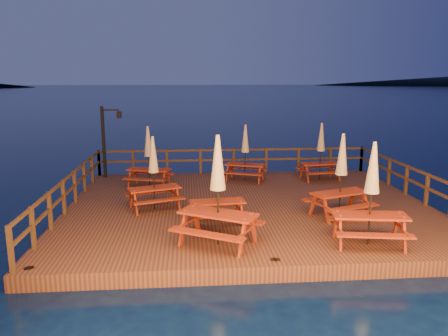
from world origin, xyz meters
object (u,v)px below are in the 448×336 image
at_px(picnic_table_2, 149,156).
at_px(picnic_table_1, 218,189).
at_px(lamp_post, 107,135).
at_px(picnic_table_0, 217,184).

bearing_deg(picnic_table_2, picnic_table_1, -55.00).
bearing_deg(picnic_table_1, lamp_post, 146.95).
relative_size(picnic_table_1, picnic_table_2, 1.19).
xyz_separation_m(lamp_post, picnic_table_2, (1.87, -1.89, -0.57)).
xyz_separation_m(picnic_table_0, picnic_table_1, (-0.09, -1.62, 0.28)).
height_order(picnic_table_0, picnic_table_1, picnic_table_1).
xyz_separation_m(lamp_post, picnic_table_1, (4.12, -8.09, -0.33)).
distance_m(lamp_post, picnic_table_0, 7.74).
bearing_deg(picnic_table_0, picnic_table_1, -99.06).
relative_size(lamp_post, picnic_table_0, 1.32).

